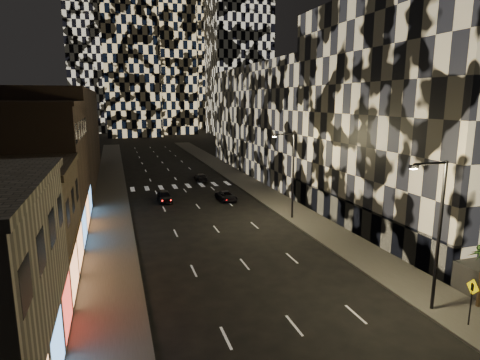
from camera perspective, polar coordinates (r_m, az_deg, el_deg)
sidewalk_left at (r=59.00m, az=-17.95°, el=-1.38°), size 4.00×120.00×0.15m
sidewalk_right at (r=62.00m, az=0.83°, el=-0.22°), size 4.00×120.00×0.15m
curb_left at (r=59.01m, az=-15.91°, el=-1.26°), size 0.20×120.00×0.15m
curb_right at (r=61.39m, az=-1.03°, el=-0.34°), size 0.20×120.00×0.15m
retail_brown at (r=42.43m, az=-27.99°, el=1.19°), size 10.00×15.00×12.00m
retail_filler_left at (r=68.36m, az=-24.18°, el=5.74°), size 10.00×40.00×14.00m
midrise_right at (r=43.39m, az=24.92°, el=8.32°), size 16.00×25.00×22.00m
midrise_base at (r=40.16m, az=15.58°, el=-4.98°), size 0.60×25.00×3.00m
midrise_filler_right at (r=71.00m, az=6.82°, el=8.43°), size 16.00×40.00×18.00m
streetlight_near at (r=25.83m, az=26.16°, el=-5.92°), size 2.55×0.25×9.00m
streetlight_far at (r=42.12m, az=7.27°, el=1.48°), size 2.55×0.25×9.00m
car_dark_midlane at (r=50.90m, az=-10.69°, el=-2.28°), size 1.68×4.05×1.37m
car_dark_oncoming at (r=62.83m, az=-5.59°, el=0.37°), size 1.84×4.20×1.20m
car_dark_rightlane at (r=50.50m, az=-1.94°, el=-2.33°), size 2.24×4.28×1.15m
ped_sign at (r=26.25m, az=30.11°, el=-13.86°), size 0.18×0.90×2.71m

